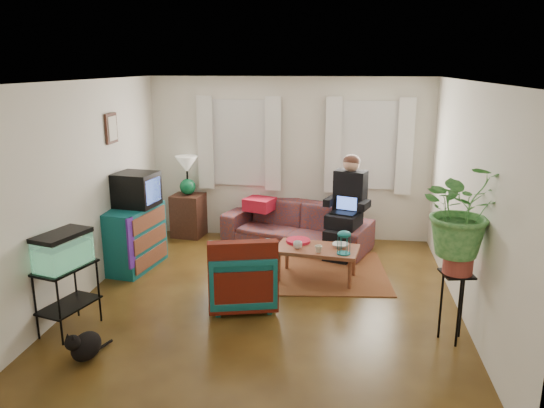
# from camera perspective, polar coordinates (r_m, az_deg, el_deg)

# --- Properties ---
(floor) EXTENTS (4.50, 5.00, 0.01)m
(floor) POSITION_cam_1_polar(r_m,az_deg,el_deg) (6.56, -0.47, -10.22)
(floor) COLOR #4F2B14
(floor) RESTS_ON ground
(ceiling) EXTENTS (4.50, 5.00, 0.01)m
(ceiling) POSITION_cam_1_polar(r_m,az_deg,el_deg) (5.95, -0.52, 13.10)
(ceiling) COLOR white
(ceiling) RESTS_ON wall_back
(wall_back) EXTENTS (4.50, 0.01, 2.60)m
(wall_back) POSITION_cam_1_polar(r_m,az_deg,el_deg) (8.56, 1.86, 4.85)
(wall_back) COLOR silver
(wall_back) RESTS_ON floor
(wall_front) EXTENTS (4.50, 0.01, 2.60)m
(wall_front) POSITION_cam_1_polar(r_m,az_deg,el_deg) (3.79, -5.85, -8.18)
(wall_front) COLOR silver
(wall_front) RESTS_ON floor
(wall_left) EXTENTS (0.01, 5.00, 2.60)m
(wall_left) POSITION_cam_1_polar(r_m,az_deg,el_deg) (6.81, -19.59, 1.41)
(wall_left) COLOR silver
(wall_left) RESTS_ON floor
(wall_right) EXTENTS (0.01, 5.00, 2.60)m
(wall_right) POSITION_cam_1_polar(r_m,az_deg,el_deg) (6.24, 20.44, 0.15)
(wall_right) COLOR silver
(wall_right) RESTS_ON floor
(window_left) EXTENTS (1.08, 0.04, 1.38)m
(window_left) POSITION_cam_1_polar(r_m,az_deg,el_deg) (8.62, -3.47, 6.58)
(window_left) COLOR white
(window_left) RESTS_ON wall_back
(window_right) EXTENTS (1.08, 0.04, 1.38)m
(window_right) POSITION_cam_1_polar(r_m,az_deg,el_deg) (8.47, 10.35, 6.23)
(window_right) COLOR white
(window_right) RESTS_ON wall_back
(curtains_left) EXTENTS (1.36, 0.06, 1.50)m
(curtains_left) POSITION_cam_1_polar(r_m,az_deg,el_deg) (8.54, -3.58, 6.50)
(curtains_left) COLOR white
(curtains_left) RESTS_ON wall_back
(curtains_right) EXTENTS (1.36, 0.06, 1.50)m
(curtains_right) POSITION_cam_1_polar(r_m,az_deg,el_deg) (8.39, 10.38, 6.15)
(curtains_right) COLOR white
(curtains_right) RESTS_ON wall_back
(picture_frame) EXTENTS (0.04, 0.32, 0.40)m
(picture_frame) POSITION_cam_1_polar(r_m,az_deg,el_deg) (7.45, -16.83, 7.80)
(picture_frame) COLOR #3D2616
(picture_frame) RESTS_ON wall_left
(area_rug) EXTENTS (2.15, 1.79, 0.01)m
(area_rug) POSITION_cam_1_polar(r_m,az_deg,el_deg) (7.38, 4.40, -7.28)
(area_rug) COLOR brown
(area_rug) RESTS_ON floor
(sofa) EXTENTS (2.46, 1.62, 0.89)m
(sofa) POSITION_cam_1_polar(r_m,az_deg,el_deg) (8.30, 2.66, -1.52)
(sofa) COLOR brown
(sofa) RESTS_ON floor
(seated_person) EXTENTS (0.77, 0.85, 1.36)m
(seated_person) POSITION_cam_1_polar(r_m,az_deg,el_deg) (7.95, 8.09, -0.65)
(seated_person) COLOR black
(seated_person) RESTS_ON sofa
(side_table) EXTENTS (0.54, 0.54, 0.71)m
(side_table) POSITION_cam_1_polar(r_m,az_deg,el_deg) (8.91, -8.93, -1.18)
(side_table) COLOR #3F2817
(side_table) RESTS_ON floor
(table_lamp) EXTENTS (0.40, 0.40, 0.65)m
(table_lamp) POSITION_cam_1_polar(r_m,az_deg,el_deg) (8.76, -9.10, 2.95)
(table_lamp) COLOR white
(table_lamp) RESTS_ON side_table
(dresser) EXTENTS (0.63, 1.04, 0.88)m
(dresser) POSITION_cam_1_polar(r_m,az_deg,el_deg) (7.64, -14.59, -3.54)
(dresser) COLOR #105063
(dresser) RESTS_ON floor
(crt_tv) EXTENTS (0.61, 0.57, 0.47)m
(crt_tv) POSITION_cam_1_polar(r_m,az_deg,el_deg) (7.53, -14.41, 1.53)
(crt_tv) COLOR black
(crt_tv) RESTS_ON dresser
(aquarium_stand) EXTENTS (0.53, 0.72, 0.73)m
(aquarium_stand) POSITION_cam_1_polar(r_m,az_deg,el_deg) (6.12, -21.07, -9.47)
(aquarium_stand) COLOR black
(aquarium_stand) RESTS_ON floor
(aquarium) EXTENTS (0.47, 0.66, 0.38)m
(aquarium) POSITION_cam_1_polar(r_m,az_deg,el_deg) (5.93, -21.57, -4.57)
(aquarium) COLOR #7FD899
(aquarium) RESTS_ON aquarium_stand
(black_cat) EXTENTS (0.37, 0.46, 0.34)m
(black_cat) POSITION_cam_1_polar(r_m,az_deg,el_deg) (5.58, -19.38, -13.97)
(black_cat) COLOR black
(black_cat) RESTS_ON floor
(armchair) EXTENTS (0.91, 0.88, 0.78)m
(armchair) POSITION_cam_1_polar(r_m,az_deg,el_deg) (6.31, -3.28, -7.42)
(armchair) COLOR #105A63
(armchair) RESTS_ON floor
(serape_throw) EXTENTS (0.81, 0.37, 0.65)m
(serape_throw) POSITION_cam_1_polar(r_m,az_deg,el_deg) (5.97, -3.13, -7.06)
(serape_throw) COLOR #9E0A0A
(serape_throw) RESTS_ON armchair
(coffee_table) EXTENTS (1.13, 0.72, 0.44)m
(coffee_table) POSITION_cam_1_polar(r_m,az_deg,el_deg) (7.10, 4.85, -6.37)
(coffee_table) COLOR brown
(coffee_table) RESTS_ON floor
(cup_a) EXTENTS (0.14, 0.14, 0.09)m
(cup_a) POSITION_cam_1_polar(r_m,az_deg,el_deg) (6.96, 2.78, -4.42)
(cup_a) COLOR white
(cup_a) RESTS_ON coffee_table
(cup_b) EXTENTS (0.11, 0.11, 0.09)m
(cup_b) POSITION_cam_1_polar(r_m,az_deg,el_deg) (6.84, 5.02, -4.84)
(cup_b) COLOR beige
(cup_b) RESTS_ON coffee_table
(bowl) EXTENTS (0.24, 0.24, 0.05)m
(bowl) POSITION_cam_1_polar(r_m,az_deg,el_deg) (7.06, 7.36, -4.43)
(bowl) COLOR white
(bowl) RESTS_ON coffee_table
(snack_tray) EXTENTS (0.37, 0.37, 0.04)m
(snack_tray) POSITION_cam_1_polar(r_m,az_deg,el_deg) (7.20, 2.83, -3.99)
(snack_tray) COLOR #B21414
(snack_tray) RESTS_ON coffee_table
(birdcage) EXTENTS (0.20, 0.20, 0.31)m
(birdcage) POSITION_cam_1_polar(r_m,az_deg,el_deg) (6.78, 7.75, -4.11)
(birdcage) COLOR #115B6B
(birdcage) RESTS_ON coffee_table
(plant_stand) EXTENTS (0.37, 0.37, 0.75)m
(plant_stand) POSITION_cam_1_polar(r_m,az_deg,el_deg) (5.82, 18.96, -10.43)
(plant_stand) COLOR black
(plant_stand) RESTS_ON floor
(potted_plant) EXTENTS (0.98, 0.88, 0.95)m
(potted_plant) POSITION_cam_1_polar(r_m,az_deg,el_deg) (5.51, 19.72, -2.01)
(potted_plant) COLOR #599947
(potted_plant) RESTS_ON plant_stand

